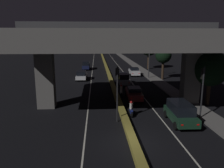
{
  "coord_description": "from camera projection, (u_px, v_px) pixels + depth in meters",
  "views": [
    {
      "loc": [
        -2.53,
        -14.49,
        7.46
      ],
      "look_at": [
        -0.46,
        14.05,
        1.4
      ],
      "focal_mm": 35.0,
      "sensor_mm": 36.0,
      "label": 1
    }
  ],
  "objects": [
    {
      "name": "car_white_lead_oncoming",
      "position": [
        81.0,
        75.0,
        39.57
      ],
      "size": [
        1.99,
        4.35,
        1.6
      ],
      "rotation": [
        0.0,
        0.0,
        -1.59
      ],
      "color": "silver",
      "rests_on": "ground_plane"
    },
    {
      "name": "sidewalk_right",
      "position": [
        149.0,
        75.0,
        43.74
      ],
      "size": [
        2.23,
        126.0,
        0.17
      ],
      "primitive_type": "cube",
      "color": "#5B5956",
      "rests_on": "ground_plane"
    },
    {
      "name": "car_dark_red_second",
      "position": [
        134.0,
        93.0,
        26.94
      ],
      "size": [
        2.04,
        4.81,
        1.53
      ],
      "rotation": [
        0.0,
        0.0,
        1.52
      ],
      "color": "#591414",
      "rests_on": "ground_plane"
    },
    {
      "name": "street_lamp",
      "position": [
        147.0,
        52.0,
        39.93
      ],
      "size": [
        2.87,
        0.32,
        8.4
      ],
      "color": "#2D2D30",
      "rests_on": "ground_plane"
    },
    {
      "name": "lane_line_left_inner",
      "position": [
        92.0,
        71.0,
        49.77
      ],
      "size": [
        0.12,
        126.0,
        0.0
      ],
      "primitive_type": "cube",
      "color": "beige",
      "rests_on": "ground_plane"
    },
    {
      "name": "traffic_light_right_of_median",
      "position": [
        202.0,
        84.0,
        19.75
      ],
      "size": [
        0.3,
        0.49,
        4.96
      ],
      "color": "black",
      "rests_on": "ground_plane"
    },
    {
      "name": "roadside_tree_kerbside_mid",
      "position": [
        163.0,
        56.0,
        39.35
      ],
      "size": [
        2.88,
        2.88,
        5.82
      ],
      "color": "#2D2116",
      "rests_on": "ground_plane"
    },
    {
      "name": "roadside_tree_kerbside_far",
      "position": [
        149.0,
        46.0,
        52.06
      ],
      "size": [
        4.51,
        4.51,
        7.77
      ],
      "color": "#2D2116",
      "rests_on": "ground_plane"
    },
    {
      "name": "pedestrian_on_sidewalk",
      "position": [
        190.0,
        95.0,
        24.82
      ],
      "size": [
        0.31,
        0.31,
        1.76
      ],
      "color": "black",
      "rests_on": "sidewalk_right"
    },
    {
      "name": "lane_line_right_inner",
      "position": [
        122.0,
        71.0,
        50.26
      ],
      "size": [
        0.12,
        126.0,
        0.0
      ],
      "primitive_type": "cube",
      "color": "beige",
      "rests_on": "ground_plane"
    },
    {
      "name": "car_white_fourth",
      "position": [
        134.0,
        71.0,
        44.14
      ],
      "size": [
        1.97,
        4.5,
        1.6
      ],
      "rotation": [
        0.0,
        0.0,
        1.56
      ],
      "color": "silver",
      "rests_on": "ground_plane"
    },
    {
      "name": "car_dark_blue_second_oncoming",
      "position": [
        86.0,
        65.0,
        52.42
      ],
      "size": [
        1.83,
        4.81,
        2.06
      ],
      "rotation": [
        0.0,
        0.0,
        -1.57
      ],
      "color": "#141938",
      "rests_on": "ground_plane"
    },
    {
      "name": "car_dark_green_lead",
      "position": [
        180.0,
        112.0,
        19.32
      ],
      "size": [
        2.08,
        4.43,
        1.87
      ],
      "rotation": [
        0.0,
        0.0,
        1.54
      ],
      "color": "black",
      "rests_on": "ground_plane"
    },
    {
      "name": "traffic_light_left_of_median",
      "position": [
        117.0,
        84.0,
        19.19
      ],
      "size": [
        0.3,
        0.49,
        5.06
      ],
      "color": "black",
      "rests_on": "ground_plane"
    },
    {
      "name": "roadside_tree_kerbside_near",
      "position": [
        210.0,
        69.0,
        23.9
      ],
      "size": [
        3.92,
        3.92,
        6.14
      ],
      "color": "#38281C",
      "rests_on": "ground_plane"
    },
    {
      "name": "motorcycle_white_filtering_mid",
      "position": [
        121.0,
        91.0,
        28.62
      ],
      "size": [
        0.33,
        1.93,
        1.49
      ],
      "rotation": [
        0.0,
        0.0,
        1.54
      ],
      "color": "black",
      "rests_on": "ground_plane"
    },
    {
      "name": "motorcycle_blue_filtering_near",
      "position": [
        131.0,
        109.0,
        21.34
      ],
      "size": [
        0.33,
        1.84,
        1.45
      ],
      "rotation": [
        0.0,
        0.0,
        1.53
      ],
      "color": "black",
      "rests_on": "ground_plane"
    },
    {
      "name": "car_silver_third",
      "position": [
        123.0,
        79.0,
        35.34
      ],
      "size": [
        2.09,
        4.17,
        1.84
      ],
      "rotation": [
        0.0,
        0.0,
        1.62
      ],
      "color": "gray",
      "rests_on": "ground_plane"
    },
    {
      "name": "elevated_overpass",
      "position": [
        120.0,
        42.0,
        23.0
      ],
      "size": [
        21.06,
        12.88,
        9.08
      ],
      "color": "#5B5956",
      "rests_on": "ground_plane"
    },
    {
      "name": "ground_plane",
      "position": [
        132.0,
        143.0,
        15.86
      ],
      "size": [
        200.0,
        200.0,
        0.0
      ],
      "primitive_type": "plane",
      "color": "black"
    },
    {
      "name": "median_divider",
      "position": [
        107.0,
        70.0,
        49.97
      ],
      "size": [
        0.62,
        126.0,
        0.42
      ],
      "primitive_type": "cube",
      "color": "olive",
      "rests_on": "ground_plane"
    }
  ]
}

